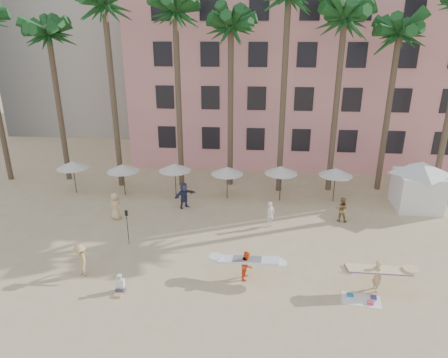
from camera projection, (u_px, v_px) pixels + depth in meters
name	position (u px, v px, depth m)	size (l,w,h in m)	color
ground	(227.00, 302.00, 18.92)	(120.00, 120.00, 0.00)	#D1B789
pink_hotel	(318.00, 74.00, 39.78)	(35.00, 14.00, 16.00)	pink
palm_row	(252.00, 17.00, 28.31)	(44.40, 5.40, 16.30)	brown
umbrella_row	(201.00, 169.00, 30.01)	(22.50, 2.70, 2.73)	#332B23
cabana	(419.00, 181.00, 28.31)	(4.64, 4.64, 3.50)	white
beach_towel	(362.00, 299.00, 19.09)	(1.93, 1.26, 0.14)	white
carrier_yellow	(378.00, 273.00, 19.50)	(3.25, 1.11, 1.68)	tan
carrier_white	(247.00, 264.00, 20.51)	(3.33, 1.03, 1.55)	#FF4C1A
beachgoers	(184.00, 214.00, 25.89)	(16.25, 10.42, 1.93)	olive
paddle	(127.00, 223.00, 23.61)	(0.18, 0.04, 2.23)	black
seated_man	(120.00, 286.00, 19.58)	(0.41, 0.71, 0.92)	#3F3F4C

